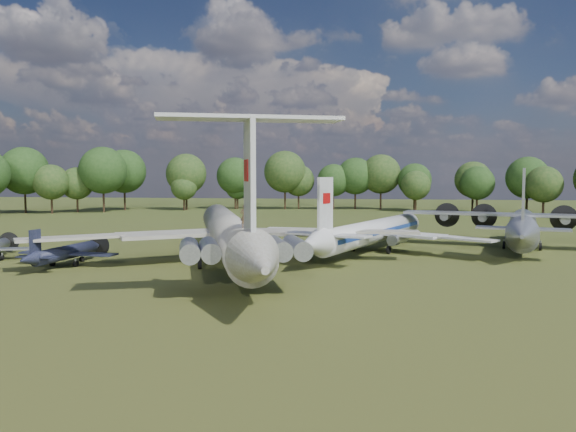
% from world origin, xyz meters
% --- Properties ---
extents(ground, '(300.00, 300.00, 0.00)m').
position_xyz_m(ground, '(0.00, 0.00, 0.00)').
color(ground, '#224216').
rests_on(ground, ground).
extents(il62_airliner, '(55.63, 63.42, 5.22)m').
position_xyz_m(il62_airliner, '(-0.75, -3.64, 2.61)').
color(il62_airliner, beige).
rests_on(il62_airliner, ground).
extents(tu104_jet, '(41.01, 46.25, 3.83)m').
position_xyz_m(tu104_jet, '(14.16, 8.15, 1.91)').
color(tu104_jet, '#BDBDBD').
rests_on(tu104_jet, ground).
extents(an12_transport, '(37.17, 39.60, 4.34)m').
position_xyz_m(an12_transport, '(32.71, 13.37, 2.17)').
color(an12_transport, '#ADAFB5').
rests_on(an12_transport, ground).
extents(small_prop_west, '(11.73, 15.15, 2.09)m').
position_xyz_m(small_prop_west, '(-17.10, -6.54, 1.04)').
color(small_prop_west, black).
rests_on(small_prop_west, ground).
extents(person_on_il62, '(0.72, 0.53, 1.82)m').
position_xyz_m(person_on_il62, '(3.85, -17.52, 6.13)').
color(person_on_il62, olive).
rests_on(person_on_il62, il62_airliner).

